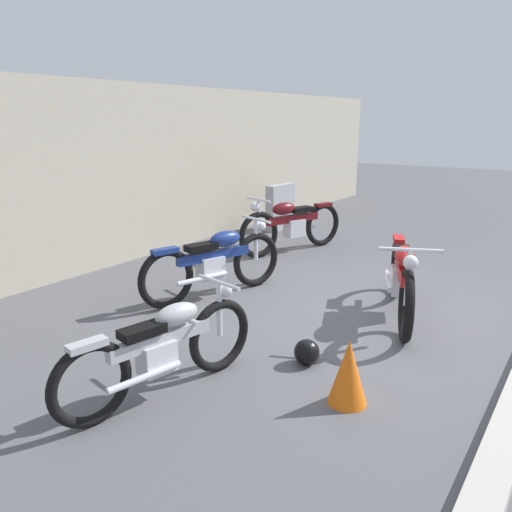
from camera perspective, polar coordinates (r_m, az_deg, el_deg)
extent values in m
plane|color=#56565B|center=(6.24, 12.66, -6.26)|extent=(40.00, 40.00, 0.00)
cube|color=#B2A893|center=(8.41, -15.10, 8.87)|extent=(18.00, 0.30, 2.79)
cube|color=#9E9EA3|center=(10.61, 2.74, 5.51)|extent=(0.79, 0.24, 0.94)
sphere|color=black|center=(4.88, 5.71, -10.67)|extent=(0.24, 0.24, 0.24)
cone|color=orange|center=(4.24, 10.32, -12.70)|extent=(0.32, 0.32, 0.55)
torus|color=black|center=(4.67, -4.09, -8.90)|extent=(0.68, 0.21, 0.68)
torus|color=black|center=(4.07, -18.06, -13.52)|extent=(0.68, 0.21, 0.68)
cube|color=silver|center=(4.30, -11.06, -11.08)|extent=(0.33, 0.24, 0.26)
cube|color=#ADADB2|center=(4.26, -10.64, -9.11)|extent=(0.95, 0.28, 0.11)
ellipsoid|color=#ADADB2|center=(4.29, -8.89, -6.48)|extent=(0.44, 0.26, 0.19)
cube|color=black|center=(4.14, -12.66, -8.20)|extent=(0.40, 0.24, 0.07)
cube|color=#ADADB2|center=(3.93, -18.43, -9.47)|extent=(0.31, 0.17, 0.06)
cylinder|color=silver|center=(4.57, -4.15, -5.98)|extent=(0.05, 0.05, 0.51)
cylinder|color=silver|center=(4.49, -4.21, -2.94)|extent=(0.14, 0.53, 0.03)
sphere|color=silver|center=(4.56, -3.48, -3.85)|extent=(0.13, 0.13, 0.13)
cylinder|color=silver|center=(4.16, -12.33, -13.11)|extent=(0.65, 0.18, 0.06)
torus|color=black|center=(6.95, -0.01, -0.42)|extent=(0.74, 0.31, 0.75)
torus|color=black|center=(6.22, -10.03, -2.55)|extent=(0.74, 0.31, 0.75)
cube|color=silver|center=(6.52, -5.11, -1.34)|extent=(0.37, 0.29, 0.29)
cube|color=navy|center=(6.51, -4.77, 0.13)|extent=(1.04, 0.40, 0.12)
ellipsoid|color=navy|center=(6.56, -3.47, 1.95)|extent=(0.49, 0.33, 0.21)
cube|color=black|center=(6.38, -6.17, 1.02)|extent=(0.45, 0.30, 0.08)
cube|color=navy|center=(6.12, -10.18, 0.56)|extent=(0.35, 0.21, 0.06)
cylinder|color=silver|center=(6.88, -0.01, 1.85)|extent=(0.06, 0.06, 0.56)
cylinder|color=silver|center=(6.82, -0.01, 4.15)|extent=(0.21, 0.58, 0.04)
sphere|color=silver|center=(6.89, 0.53, 3.40)|extent=(0.14, 0.14, 0.14)
cylinder|color=silver|center=(6.34, -6.02, -2.53)|extent=(0.71, 0.27, 0.06)
torus|color=black|center=(5.45, 16.50, -5.33)|extent=(0.76, 0.40, 0.78)
torus|color=black|center=(6.82, 15.51, -1.15)|extent=(0.76, 0.40, 0.78)
cube|color=silver|center=(6.18, 15.93, -2.67)|extent=(0.40, 0.33, 0.30)
cube|color=#B21919|center=(6.08, 16.08, -1.28)|extent=(1.05, 0.53, 0.13)
ellipsoid|color=#B21919|center=(5.84, 16.36, 0.00)|extent=(0.52, 0.38, 0.21)
cube|color=black|center=(6.23, 16.04, 0.44)|extent=(0.47, 0.34, 0.09)
cube|color=#B21919|center=(6.73, 15.73, 1.82)|extent=(0.36, 0.25, 0.06)
cylinder|color=silver|center=(5.36, 16.73, -2.38)|extent=(0.06, 0.06, 0.59)
cylinder|color=silver|center=(5.28, 16.97, 0.66)|extent=(0.28, 0.58, 0.04)
sphere|color=silver|center=(5.23, 16.97, -0.70)|extent=(0.15, 0.15, 0.15)
cylinder|color=silver|center=(6.39, 14.60, -2.67)|extent=(0.71, 0.35, 0.06)
torus|color=black|center=(8.39, 0.30, 2.40)|extent=(0.76, 0.35, 0.78)
torus|color=black|center=(9.29, 7.48, 3.52)|extent=(0.76, 0.35, 0.78)
cube|color=silver|center=(8.85, 4.34, 3.17)|extent=(0.39, 0.31, 0.30)
cube|color=#590F14|center=(8.79, 4.10, 4.22)|extent=(1.06, 0.47, 0.13)
ellipsoid|color=#590F14|center=(8.63, 3.14, 5.33)|extent=(0.51, 0.36, 0.21)
cube|color=black|center=(8.88, 5.06, 5.22)|extent=(0.47, 0.32, 0.09)
cube|color=#590F14|center=(9.23, 7.55, 5.73)|extent=(0.36, 0.23, 0.06)
cylinder|color=silver|center=(8.33, 0.31, 4.36)|extent=(0.06, 0.06, 0.59)
cylinder|color=silver|center=(8.28, 0.31, 6.35)|extent=(0.24, 0.59, 0.04)
sphere|color=silver|center=(8.25, -0.17, 5.57)|extent=(0.15, 0.15, 0.15)
cylinder|color=silver|center=(9.10, 4.84, 3.01)|extent=(0.72, 0.31, 0.06)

